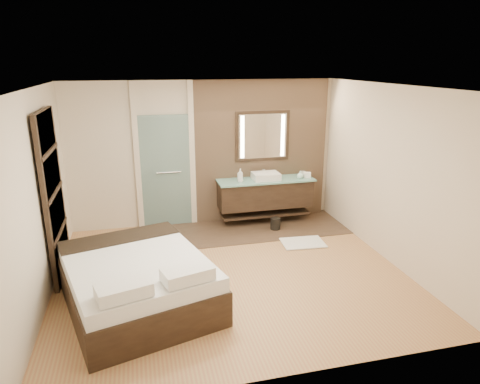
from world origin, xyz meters
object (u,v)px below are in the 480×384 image
object	(u,v)px
mirror_unit	(263,136)
vanity	(265,193)
waste_bin	(275,224)
bed	(138,282)

from	to	relation	value
mirror_unit	vanity	bearing A→B (deg)	-90.00
mirror_unit	waste_bin	distance (m)	1.68
vanity	bed	size ratio (longest dim) A/B	0.76
mirror_unit	waste_bin	world-z (taller)	mirror_unit
vanity	bed	world-z (taller)	vanity
vanity	waste_bin	world-z (taller)	vanity
vanity	mirror_unit	bearing A→B (deg)	90.00
bed	mirror_unit	bearing A→B (deg)	32.10
bed	waste_bin	world-z (taller)	bed
vanity	bed	bearing A→B (deg)	-134.84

